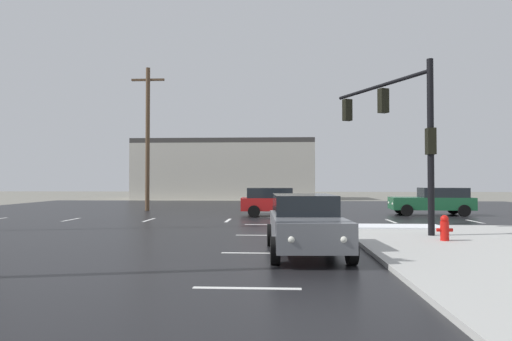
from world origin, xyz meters
TOP-DOWN VIEW (x-y plane):
  - ground_plane at (0.00, 0.00)m, footprint 120.00×120.00m
  - road_asphalt at (0.00, 0.00)m, footprint 44.00×44.00m
  - snow_strip_curbside at (5.00, -4.00)m, footprint 4.00×1.60m
  - lane_markings at (1.20, -1.38)m, footprint 36.15×36.15m
  - traffic_signal_mast at (5.06, -5.29)m, footprint 2.59×5.21m
  - fire_hydrant at (5.69, -8.02)m, footprint 0.48×0.26m
  - strip_building_background at (-5.48, 27.31)m, footprint 19.14×8.00m
  - sedan_red at (0.48, 2.79)m, footprint 4.61×2.21m
  - sedan_green at (9.39, 3.99)m, footprint 4.61×2.20m
  - sedan_grey at (1.29, -9.89)m, footprint 2.22×4.61m
  - utility_pole_far at (-8.18, 6.93)m, footprint 2.20×0.28m

SIDE VIEW (x-z plane):
  - ground_plane at x=0.00m, z-range 0.00..0.00m
  - road_asphalt at x=0.00m, z-range 0.00..0.02m
  - lane_markings at x=1.20m, z-range 0.02..0.03m
  - snow_strip_curbside at x=5.00m, z-range 0.14..0.20m
  - fire_hydrant at x=5.69m, z-range 0.14..0.93m
  - sedan_red at x=0.48m, z-range 0.06..1.64m
  - sedan_green at x=9.39m, z-range 0.06..1.64m
  - sedan_grey at x=1.29m, z-range 0.06..1.64m
  - strip_building_background at x=-5.48m, z-range 0.00..6.43m
  - traffic_signal_mast at x=5.06m, z-range 1.17..7.19m
  - utility_pole_far at x=-8.18m, z-range 0.22..9.72m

